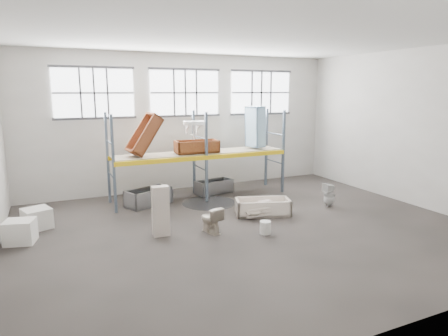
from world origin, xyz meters
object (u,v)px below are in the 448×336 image
blue_tub_upright (255,127)px  carton_near (20,232)px  bathtub_beige (263,207)px  toilet_white (329,195)px  steel_tub_right (214,187)px  bucket (265,227)px  cistern_tall (161,211)px  toilet_beige (211,219)px  steel_tub_left (149,197)px  rust_tub_flat (197,146)px

blue_tub_upright → carton_near: (-7.68, -2.09, -2.11)m
bathtub_beige → blue_tub_upright: size_ratio=1.11×
toilet_white → steel_tub_right: 4.11m
blue_tub_upright → bucket: size_ratio=4.35×
cistern_tall → steel_tub_right: (2.90, 3.33, -0.41)m
toilet_beige → carton_near: bearing=-29.2°
carton_near → blue_tub_upright: bearing=15.2°
steel_tub_left → bucket: 4.41m
bucket → carton_near: (-5.79, 1.94, 0.12)m
toilet_beige → bucket: toilet_beige is taller
cistern_tall → bathtub_beige: bearing=10.5°
toilet_white → blue_tub_upright: blue_tub_upright is taller
cistern_tall → steel_tub_right: bearing=52.2°
toilet_white → steel_tub_left: bearing=-112.3°
bathtub_beige → toilet_white: (2.36, -0.17, 0.15)m
bathtub_beige → cistern_tall: 3.31m
toilet_beige → steel_tub_right: (1.65, 3.66, -0.11)m
rust_tub_flat → blue_tub_upright: blue_tub_upright is taller
cistern_tall → blue_tub_upright: 5.62m
steel_tub_left → rust_tub_flat: (1.73, 0.07, 1.55)m
toilet_beige → rust_tub_flat: bearing=-118.2°
bathtub_beige → toilet_beige: (-2.00, -0.75, 0.12)m
toilet_beige → toilet_white: bearing=174.1°
steel_tub_right → toilet_white: bearing=-48.6°
steel_tub_right → bathtub_beige: bearing=-83.1°
steel_tub_left → steel_tub_right: bearing=10.7°
steel_tub_left → steel_tub_right: 2.57m
cistern_tall → carton_near: 3.43m
bucket → carton_near: bearing=161.5°
steel_tub_left → steel_tub_right: size_ratio=1.11×
cistern_tall → steel_tub_left: size_ratio=0.88×
bathtub_beige → rust_tub_flat: size_ratio=1.11×
toilet_beige → rust_tub_flat: 3.67m
blue_tub_upright → bucket: (-1.90, -4.03, -2.23)m
bathtub_beige → carton_near: 6.55m
bathtub_beige → cistern_tall: (-3.25, -0.41, 0.41)m
toilet_beige → rust_tub_flat: size_ratio=0.49×
toilet_beige → carton_near: size_ratio=1.06×
bathtub_beige → steel_tub_left: steel_tub_left is taller
toilet_white → rust_tub_flat: (-3.51, 2.67, 1.43)m
rust_tub_flat → carton_near: size_ratio=2.16×
steel_tub_left → rust_tub_flat: rust_tub_flat is taller
steel_tub_right → steel_tub_left: bearing=-169.3°
bucket → carton_near: 6.10m
blue_tub_upright → toilet_beige: bearing=-133.2°
toilet_beige → carton_near: toilet_beige is taller
bathtub_beige → blue_tub_upright: (1.15, 2.61, 2.16)m
cistern_tall → rust_tub_flat: rust_tub_flat is taller
carton_near → bathtub_beige: bearing=-4.5°
rust_tub_flat → steel_tub_left: bearing=-177.6°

